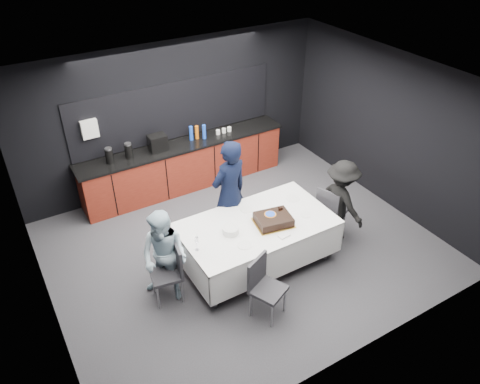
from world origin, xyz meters
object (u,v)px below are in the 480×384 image
at_px(chair_right, 330,208).
at_px(person_left, 165,257).
at_px(plate_stack, 231,230).
at_px(person_center, 229,193).
at_px(cake_assembly, 273,220).
at_px(chair_near, 263,283).
at_px(person_right, 341,201).
at_px(champagne_flute, 196,241).
at_px(party_table, 257,230).
at_px(chair_left, 171,268).

distance_m(chair_right, person_left, 2.91).
distance_m(plate_stack, person_center, 0.82).
relative_size(cake_assembly, chair_near, 0.68).
xyz_separation_m(chair_near, person_right, (1.99, 0.76, 0.19)).
bearing_deg(person_right, plate_stack, 81.95).
xyz_separation_m(plate_stack, champagne_flute, (-0.59, -0.08, 0.11)).
bearing_deg(person_center, person_left, 13.92).
xyz_separation_m(plate_stack, person_center, (0.39, 0.72, 0.10)).
bearing_deg(champagne_flute, chair_near, -54.50).
bearing_deg(party_table, plate_stack, -178.97).
xyz_separation_m(cake_assembly, chair_left, (-1.63, 0.13, -0.31)).
relative_size(chair_right, chair_near, 1.00).
relative_size(person_center, person_left, 1.27).
height_order(person_center, person_right, person_center).
distance_m(plate_stack, chair_right, 1.91).
height_order(chair_near, person_right, person_right).
bearing_deg(person_left, plate_stack, 50.18).
relative_size(chair_left, person_center, 0.50).
height_order(chair_left, person_center, person_center).
bearing_deg(chair_right, person_right, -50.48).
bearing_deg(chair_near, party_table, 62.84).
bearing_deg(person_right, party_table, 80.47).
bearing_deg(champagne_flute, cake_assembly, -1.99).
bearing_deg(chair_left, chair_right, -0.46).
bearing_deg(chair_left, champagne_flute, -13.24).
bearing_deg(plate_stack, champagne_flute, -172.02).
relative_size(chair_left, chair_near, 1.00).
relative_size(cake_assembly, chair_right, 0.68).
distance_m(chair_right, person_right, 0.24).
bearing_deg(party_table, champagne_flute, -175.05).
height_order(cake_assembly, chair_near, cake_assembly).
bearing_deg(chair_right, champagne_flute, -178.46).
bearing_deg(plate_stack, cake_assembly, -10.73).
bearing_deg(chair_near, chair_right, 25.03).
bearing_deg(party_table, person_right, -5.38).
relative_size(party_table, person_left, 1.59).
xyz_separation_m(person_left, person_right, (3.00, -0.20, -0.01)).
bearing_deg(chair_right, chair_left, 179.54).
xyz_separation_m(cake_assembly, person_center, (-0.28, 0.84, 0.08)).
relative_size(plate_stack, person_left, 0.17).
distance_m(champagne_flute, person_right, 2.58).
height_order(cake_assembly, person_left, person_left).
distance_m(chair_left, chair_right, 2.85).
xyz_separation_m(cake_assembly, plate_stack, (-0.67, 0.13, -0.02)).
xyz_separation_m(party_table, champagne_flute, (-1.05, -0.09, 0.30)).
relative_size(cake_assembly, person_left, 0.43).
height_order(party_table, chair_near, chair_near).
height_order(champagne_flute, person_right, person_right).
height_order(chair_left, person_right, person_right).
relative_size(champagne_flute, chair_near, 0.24).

